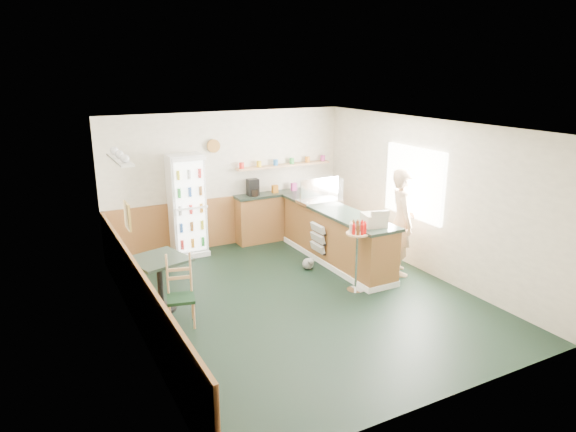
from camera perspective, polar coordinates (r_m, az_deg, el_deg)
ground at (r=8.24m, az=1.38°, el=-9.04°), size 6.00×6.00×0.00m
room_envelope at (r=8.24m, az=-2.41°, el=2.23°), size 5.04×6.02×2.72m
service_counter at (r=9.57m, az=5.33°, el=-2.47°), size 0.68×3.01×1.01m
back_counter at (r=10.90m, az=-0.32°, el=0.37°), size 2.24×0.42×1.69m
drinks_fridge at (r=9.95m, az=-11.13°, el=1.14°), size 0.65×0.54×1.96m
display_case at (r=9.85m, az=3.52°, el=2.83°), size 0.83×0.43×0.47m
cash_register at (r=8.51m, az=9.52°, el=-0.42°), size 0.42×0.44×0.20m
shopkeeper at (r=9.08m, az=12.51°, el=-0.66°), size 0.67×0.76×1.88m
condiment_stand at (r=8.26m, az=7.70°, el=-3.15°), size 0.37×0.37×1.16m
newspaper_rack at (r=9.42m, az=3.33°, el=-2.51°), size 0.09×0.46×0.54m
cafe_table at (r=7.84m, az=-14.09°, el=-6.23°), size 0.93×0.93×0.83m
cafe_chair at (r=7.43m, az=-12.05°, el=-7.84°), size 0.46×0.46×1.01m
dog_doorstop at (r=9.28m, az=2.29°, el=-5.28°), size 0.20×0.26×0.24m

